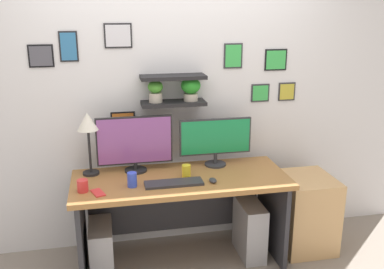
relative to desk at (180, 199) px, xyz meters
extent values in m
plane|color=gray|center=(0.00, -0.06, -0.54)|extent=(8.00, 8.00, 0.00)
cube|color=silver|center=(0.00, 0.38, 0.81)|extent=(4.40, 0.04, 2.70)
cube|color=black|center=(0.00, 0.26, 0.73)|extent=(0.53, 0.20, 0.03)
cube|color=black|center=(0.00, 0.26, 0.95)|extent=(0.53, 0.20, 0.03)
cylinder|color=#B2A899|center=(-0.14, 0.26, 0.79)|extent=(0.11, 0.11, 0.08)
ellipsoid|color=green|center=(-0.14, 0.26, 0.87)|extent=(0.12, 0.12, 0.10)
cylinder|color=#B2A899|center=(0.14, 0.26, 0.78)|extent=(0.12, 0.12, 0.06)
ellipsoid|color=#279027|center=(0.14, 0.26, 0.88)|extent=(0.16, 0.16, 0.14)
cube|color=#2D2D33|center=(1.03, 0.36, 0.77)|extent=(0.15, 0.02, 0.16)
cube|color=gold|center=(1.03, 0.35, 0.77)|extent=(0.13, 0.00, 0.14)
cube|color=black|center=(0.91, 0.36, 1.05)|extent=(0.20, 0.02, 0.18)
cube|color=green|center=(0.91, 0.35, 1.05)|extent=(0.17, 0.00, 0.16)
cube|color=black|center=(-1.01, 0.36, 1.13)|extent=(0.19, 0.02, 0.17)
cube|color=#4C4C56|center=(-1.01, 0.35, 1.13)|extent=(0.16, 0.00, 0.15)
cube|color=#2D2D33|center=(0.53, 0.36, 1.10)|extent=(0.16, 0.02, 0.21)
cube|color=green|center=(0.53, 0.35, 1.10)|extent=(0.14, 0.00, 0.18)
cube|color=black|center=(-0.41, 0.36, 0.55)|extent=(0.20, 0.02, 0.22)
cube|color=orange|center=(-0.41, 0.35, 0.55)|extent=(0.18, 0.00, 0.20)
cube|color=#2D2D33|center=(0.78, 0.36, 0.77)|extent=(0.16, 0.02, 0.16)
cube|color=green|center=(0.78, 0.35, 0.77)|extent=(0.14, 0.00, 0.13)
cube|color=black|center=(-0.80, 0.36, 1.20)|extent=(0.14, 0.02, 0.23)
cube|color=teal|center=(-0.80, 0.35, 1.20)|extent=(0.12, 0.00, 0.21)
cube|color=black|center=(-0.42, 0.36, 1.27)|extent=(0.22, 0.02, 0.19)
cube|color=silver|center=(-0.42, 0.35, 1.27)|extent=(0.19, 0.00, 0.17)
cube|color=#9E6B38|center=(0.00, -0.06, 0.19)|extent=(1.69, 0.68, 0.04)
cube|color=#2D2D33|center=(-0.78, -0.06, -0.19)|extent=(0.04, 0.62, 0.71)
cube|color=#2D2D33|center=(0.78, -0.06, -0.19)|extent=(0.04, 0.62, 0.71)
cube|color=#2D2D33|center=(0.00, 0.24, -0.15)|extent=(1.49, 0.02, 0.50)
cylinder|color=black|center=(-0.33, 0.15, 0.22)|extent=(0.18, 0.18, 0.02)
cylinder|color=black|center=(-0.33, 0.15, 0.25)|extent=(0.03, 0.03, 0.06)
cube|color=black|center=(-0.33, 0.16, 0.47)|extent=(0.61, 0.02, 0.39)
cube|color=#8C4C99|center=(-0.33, 0.15, 0.47)|extent=(0.58, 0.00, 0.37)
cylinder|color=#2D2D33|center=(0.33, 0.15, 0.22)|extent=(0.18, 0.18, 0.02)
cylinder|color=#2D2D33|center=(0.33, 0.15, 0.27)|extent=(0.03, 0.03, 0.09)
cube|color=#2D2D33|center=(0.33, 0.16, 0.46)|extent=(0.60, 0.02, 0.30)
cube|color=#198C4C|center=(0.33, 0.15, 0.46)|extent=(0.58, 0.00, 0.28)
cube|color=#2D2D33|center=(-0.08, -0.18, 0.22)|extent=(0.44, 0.14, 0.02)
ellipsoid|color=#2D2D33|center=(0.22, -0.20, 0.22)|extent=(0.06, 0.09, 0.03)
cylinder|color=black|center=(-0.69, 0.16, 0.22)|extent=(0.13, 0.13, 0.02)
cylinder|color=black|center=(-0.69, 0.16, 0.40)|extent=(0.02, 0.02, 0.35)
cone|color=silver|center=(-0.69, 0.16, 0.64)|extent=(0.16, 0.16, 0.14)
cube|color=red|center=(-0.64, -0.23, 0.21)|extent=(0.11, 0.16, 0.01)
cylinder|color=red|center=(-0.74, -0.18, 0.25)|extent=(0.08, 0.08, 0.09)
cylinder|color=yellow|center=(0.04, -0.06, 0.26)|extent=(0.07, 0.07, 0.10)
cylinder|color=blue|center=(-0.39, -0.16, 0.26)|extent=(0.07, 0.07, 0.11)
cube|color=tan|center=(1.10, -0.03, -0.22)|extent=(0.44, 0.50, 0.65)
cube|color=#99999E|center=(-0.64, -0.05, -0.34)|extent=(0.18, 0.40, 0.40)
cube|color=#99999E|center=(0.58, -0.06, -0.31)|extent=(0.18, 0.40, 0.47)
camera|label=1|loc=(-0.55, -3.15, 1.50)|focal=40.40mm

